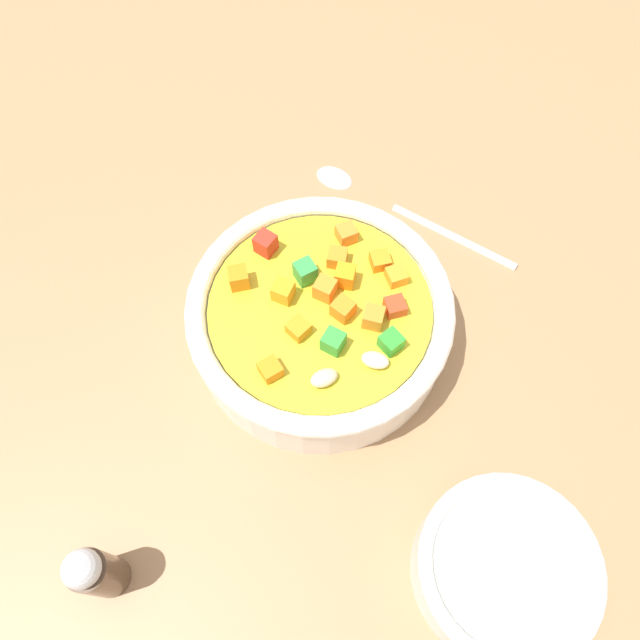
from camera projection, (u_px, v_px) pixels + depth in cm
name	position (u px, v px, depth cm)	size (l,w,h in cm)	color
ground_plane	(320.00, 340.00, 51.74)	(140.00, 140.00, 2.00)	#9E754F
soup_bowl_main	(320.00, 317.00, 48.12)	(20.63, 20.63, 6.59)	white
spoon	(384.00, 200.00, 56.80)	(20.48, 6.55, 0.95)	silver
side_bowl_small	(504.00, 569.00, 40.25)	(11.90, 11.90, 4.69)	white
pepper_shaker	(95.00, 573.00, 39.01)	(2.66, 2.66, 7.37)	#4C3828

